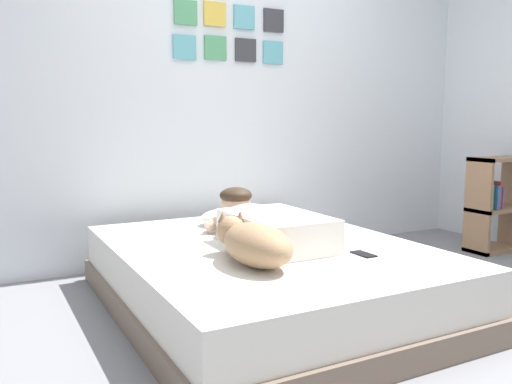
% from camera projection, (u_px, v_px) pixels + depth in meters
% --- Properties ---
extents(ground_plane, '(12.85, 12.85, 0.00)m').
position_uv_depth(ground_plane, '(357.00, 320.00, 2.76)').
color(ground_plane, gray).
extents(back_wall, '(4.43, 0.12, 2.50)m').
position_uv_depth(back_wall, '(228.00, 91.00, 3.98)').
color(back_wall, silver).
rests_on(back_wall, ground).
extents(bed, '(1.59, 2.01, 0.36)m').
position_uv_depth(bed, '(265.00, 276.00, 2.93)').
color(bed, '#726051').
rests_on(bed, ground).
extents(pillow, '(0.52, 0.32, 0.11)m').
position_uv_depth(pillow, '(239.00, 215.00, 3.50)').
color(pillow, white).
rests_on(pillow, bed).
extents(person_lying, '(0.43, 0.92, 0.27)m').
position_uv_depth(person_lying, '(264.00, 223.00, 2.95)').
color(person_lying, silver).
rests_on(person_lying, bed).
extents(dog, '(0.26, 0.57, 0.21)m').
position_uv_depth(dog, '(254.00, 243.00, 2.50)').
color(dog, '#9E7A56').
rests_on(dog, bed).
extents(coffee_cup, '(0.12, 0.09, 0.07)m').
position_uv_depth(coffee_cup, '(283.00, 224.00, 3.30)').
color(coffee_cup, '#D84C47').
rests_on(coffee_cup, bed).
extents(cell_phone, '(0.07, 0.14, 0.01)m').
position_uv_depth(cell_phone, '(364.00, 254.00, 2.68)').
color(cell_phone, black).
rests_on(cell_phone, bed).
extents(bookshelf, '(0.45, 0.24, 0.75)m').
position_uv_depth(bookshelf, '(494.00, 203.00, 4.18)').
color(bookshelf, '#997251').
rests_on(bookshelf, ground).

